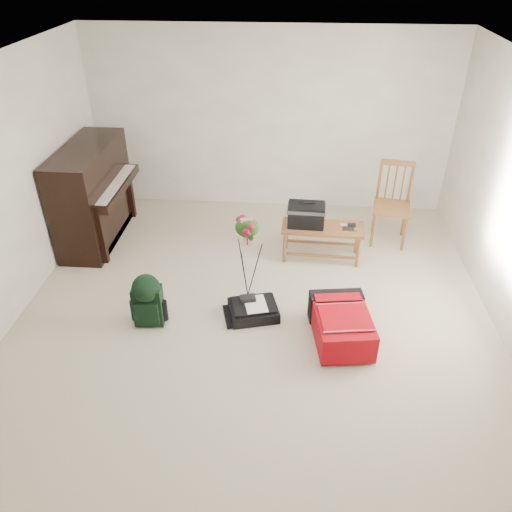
# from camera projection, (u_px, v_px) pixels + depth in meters

# --- Properties ---
(floor) EXTENTS (5.00, 5.50, 0.01)m
(floor) POSITION_uv_depth(u_px,v_px,m) (254.00, 322.00, 5.23)
(floor) COLOR beige
(floor) RESTS_ON ground
(ceiling) EXTENTS (5.00, 5.50, 0.01)m
(ceiling) POSITION_uv_depth(u_px,v_px,m) (253.00, 75.00, 3.87)
(ceiling) COLOR white
(ceiling) RESTS_ON wall_back
(wall_back) EXTENTS (5.00, 0.04, 2.50)m
(wall_back) POSITION_uv_depth(u_px,v_px,m) (269.00, 122.00, 6.85)
(wall_back) COLOR white
(wall_back) RESTS_ON floor
(piano) EXTENTS (0.71, 1.50, 1.25)m
(piano) POSITION_uv_depth(u_px,v_px,m) (94.00, 196.00, 6.39)
(piano) COLOR black
(piano) RESTS_ON floor
(bench) EXTENTS (1.00, 0.44, 0.76)m
(bench) POSITION_uv_depth(u_px,v_px,m) (311.00, 219.00, 6.01)
(bench) COLOR brown
(bench) RESTS_ON floor
(dining_chair) EXTENTS (0.52, 0.52, 1.05)m
(dining_chair) POSITION_uv_depth(u_px,v_px,m) (391.00, 205.00, 6.37)
(dining_chair) COLOR brown
(dining_chair) RESTS_ON floor
(red_suitcase) EXTENTS (0.63, 0.85, 0.34)m
(red_suitcase) POSITION_uv_depth(u_px,v_px,m) (341.00, 321.00, 4.97)
(red_suitcase) COLOR red
(red_suitcase) RESTS_ON floor
(black_duffel) EXTENTS (0.59, 0.51, 0.21)m
(black_duffel) POSITION_uv_depth(u_px,v_px,m) (253.00, 309.00, 5.29)
(black_duffel) COLOR black
(black_duffel) RESTS_ON floor
(green_backpack) EXTENTS (0.31, 0.29, 0.59)m
(green_backpack) POSITION_uv_depth(u_px,v_px,m) (147.00, 298.00, 5.05)
(green_backpack) COLOR black
(green_backpack) RESTS_ON floor
(flower_stand) EXTENTS (0.38, 0.38, 1.02)m
(flower_stand) POSITION_uv_depth(u_px,v_px,m) (247.00, 258.00, 5.35)
(flower_stand) COLOR black
(flower_stand) RESTS_ON floor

